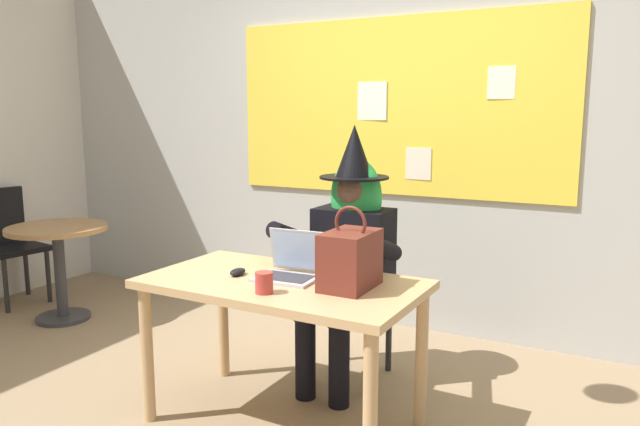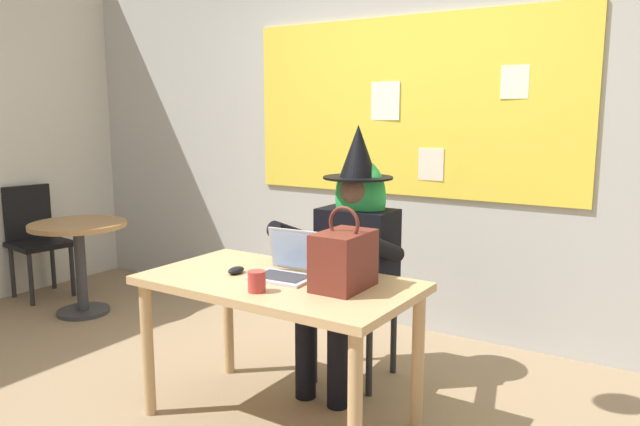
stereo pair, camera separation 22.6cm
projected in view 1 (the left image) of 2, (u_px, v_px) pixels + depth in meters
The scene contains 11 objects.
ground_plane at pixel (266, 426), 2.97m from camera, with size 24.00×24.00×0.00m, color #937A5B.
wall_back_bulletin at pixel (396, 121), 4.20m from camera, with size 6.23×1.80×2.88m.
desk_main at pixel (282, 299), 2.90m from camera, with size 1.33×0.74×0.73m.
chair_at_desk at pixel (357, 287), 3.52m from camera, with size 0.44×0.44×0.91m.
person_costumed at pixel (349, 242), 3.36m from camera, with size 0.59×0.66×1.45m.
laptop at pixel (291, 267), 2.92m from camera, with size 0.31×0.27×0.22m.
computer_mouse at pixel (238, 272), 2.97m from camera, with size 0.06×0.10×0.03m, color black.
handbag at pixel (350, 259), 2.74m from camera, with size 0.20×0.30×0.38m.
coffee_mug at pixel (264, 283), 2.67m from camera, with size 0.08×0.08×0.10m, color #B23833.
side_table_round at pixel (59, 251), 4.41m from camera, with size 0.70×0.70×0.70m.
chair_spare_by_window at pixel (8, 239), 4.84m from camera, with size 0.48×0.48×0.92m.
Camera 1 is at (1.53, -2.31, 1.51)m, focal length 34.08 mm.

